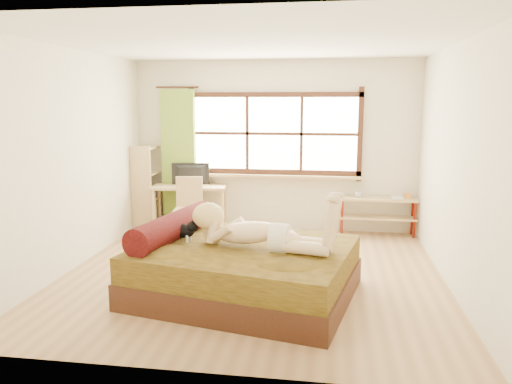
% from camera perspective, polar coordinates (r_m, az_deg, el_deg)
% --- Properties ---
extents(floor, '(4.50, 4.50, 0.00)m').
position_cam_1_polar(floor, '(6.11, -0.40, -9.38)').
color(floor, '#9E754C').
rests_on(floor, ground).
extents(ceiling, '(4.50, 4.50, 0.00)m').
position_cam_1_polar(ceiling, '(5.78, -0.44, 16.68)').
color(ceiling, white).
rests_on(ceiling, wall_back).
extents(wall_back, '(4.50, 0.00, 4.50)m').
position_cam_1_polar(wall_back, '(8.01, 2.10, 5.25)').
color(wall_back, silver).
rests_on(wall_back, floor).
extents(wall_front, '(4.50, 0.00, 4.50)m').
position_cam_1_polar(wall_front, '(3.62, -5.99, -1.08)').
color(wall_front, silver).
rests_on(wall_front, floor).
extents(wall_left, '(0.00, 4.50, 4.50)m').
position_cam_1_polar(wall_left, '(6.53, -20.35, 3.45)').
color(wall_left, silver).
rests_on(wall_left, floor).
extents(wall_right, '(0.00, 4.50, 4.50)m').
position_cam_1_polar(wall_right, '(5.88, 21.81, 2.65)').
color(wall_right, silver).
rests_on(wall_right, floor).
extents(window, '(2.80, 0.16, 1.46)m').
position_cam_1_polar(window, '(7.97, 2.08, 6.37)').
color(window, '#FFEDBF').
rests_on(window, wall_back).
extents(curtain, '(0.55, 0.10, 2.20)m').
position_cam_1_polar(curtain, '(8.23, -8.81, 3.88)').
color(curtain, olive).
rests_on(curtain, wall_back).
extents(bed, '(2.52, 2.18, 0.84)m').
position_cam_1_polar(bed, '(5.41, -1.81, -8.66)').
color(bed, '#32180F').
rests_on(bed, floor).
extents(woman, '(1.60, 0.75, 0.66)m').
position_cam_1_polar(woman, '(5.16, 0.26, -2.88)').
color(woman, beige).
rests_on(woman, bed).
extents(kitten, '(0.35, 0.20, 0.26)m').
position_cam_1_polar(kitten, '(5.54, -8.48, -4.18)').
color(kitten, black).
rests_on(kitten, bed).
extents(desk, '(1.23, 0.69, 0.73)m').
position_cam_1_polar(desk, '(8.08, -7.60, 0.08)').
color(desk, tan).
rests_on(desk, floor).
extents(monitor, '(0.61, 0.16, 0.35)m').
position_cam_1_polar(monitor, '(8.08, -7.55, 2.03)').
color(monitor, black).
rests_on(monitor, desk).
extents(chair, '(0.46, 0.46, 0.92)m').
position_cam_1_polar(chair, '(7.73, -7.70, -1.33)').
color(chair, tan).
rests_on(chair, floor).
extents(pipe_shelf, '(1.19, 0.31, 0.67)m').
position_cam_1_polar(pipe_shelf, '(7.95, 13.82, -1.75)').
color(pipe_shelf, tan).
rests_on(pipe_shelf, floor).
extents(cup, '(0.11, 0.11, 0.09)m').
position_cam_1_polar(cup, '(7.89, 11.63, -0.27)').
color(cup, gray).
rests_on(cup, pipe_shelf).
extents(book, '(0.18, 0.25, 0.02)m').
position_cam_1_polar(book, '(7.94, 15.22, -0.60)').
color(book, gray).
rests_on(book, pipe_shelf).
extents(bookshelf, '(0.34, 0.59, 1.35)m').
position_cam_1_polar(bookshelf, '(8.41, -12.31, 0.71)').
color(bookshelf, tan).
rests_on(bookshelf, floor).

